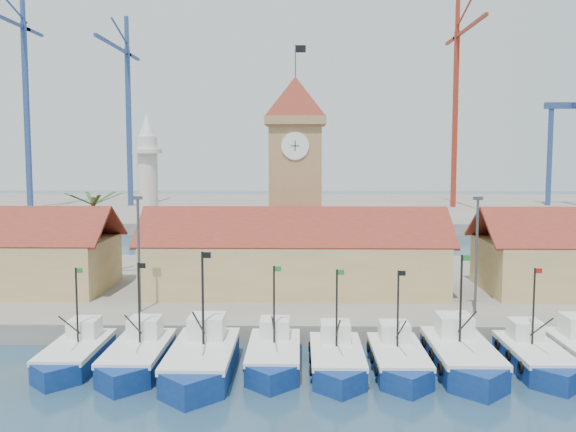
{
  "coord_description": "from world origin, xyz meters",
  "views": [
    {
      "loc": [
        0.48,
        -36.81,
        13.8
      ],
      "look_at": [
        -0.56,
        18.0,
        8.43
      ],
      "focal_mm": 40.0,
      "sensor_mm": 36.0,
      "label": 1
    }
  ],
  "objects_px": {
    "boat_0": "(74,357)",
    "minaret": "(148,194)",
    "clock_tower": "(295,172)",
    "boat_4": "(337,362)"
  },
  "relations": [
    {
      "from": "boat_0",
      "to": "minaret",
      "type": "xyz_separation_m",
      "value": [
        -0.85,
        24.69,
        9.03
      ]
    },
    {
      "from": "clock_tower",
      "to": "minaret",
      "type": "xyz_separation_m",
      "value": [
        -15.0,
        2.0,
        -2.23
      ]
    },
    {
      "from": "boat_4",
      "to": "minaret",
      "type": "xyz_separation_m",
      "value": [
        -17.82,
        25.43,
        9.02
      ]
    },
    {
      "from": "clock_tower",
      "to": "minaret",
      "type": "relative_size",
      "value": 1.39
    },
    {
      "from": "clock_tower",
      "to": "boat_0",
      "type": "bearing_deg",
      "value": -121.95
    },
    {
      "from": "boat_0",
      "to": "boat_4",
      "type": "bearing_deg",
      "value": -2.51
    },
    {
      "from": "boat_4",
      "to": "minaret",
      "type": "height_order",
      "value": "minaret"
    },
    {
      "from": "boat_0",
      "to": "clock_tower",
      "type": "bearing_deg",
      "value": 58.05
    },
    {
      "from": "boat_4",
      "to": "clock_tower",
      "type": "distance_m",
      "value": 26.14
    },
    {
      "from": "boat_4",
      "to": "minaret",
      "type": "bearing_deg",
      "value": 125.02
    }
  ]
}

